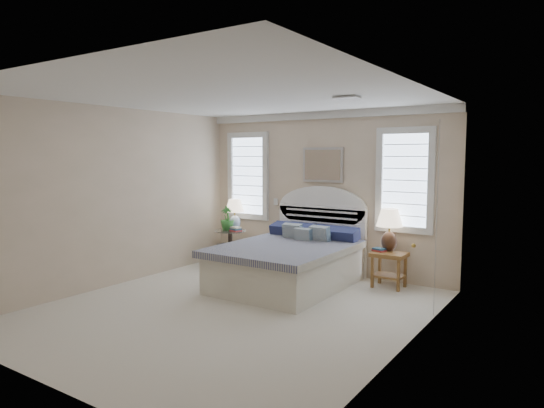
{
  "coord_description": "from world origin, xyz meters",
  "views": [
    {
      "loc": [
        3.79,
        -4.75,
        1.96
      ],
      "look_at": [
        -0.04,
        1.0,
        1.28
      ],
      "focal_mm": 32.0,
      "sensor_mm": 36.0,
      "label": 1
    }
  ],
  "objects_px": {
    "side_table_left": "(230,243)",
    "nightstand_right": "(389,262)",
    "bed": "(291,260)",
    "lamp_right": "(389,225)",
    "floor_pot": "(228,255)",
    "lamp_left": "(235,211)"
  },
  "relations": [
    {
      "from": "side_table_left",
      "to": "lamp_left",
      "type": "relative_size",
      "value": 1.13
    },
    {
      "from": "lamp_left",
      "to": "side_table_left",
      "type": "bearing_deg",
      "value": -87.3
    },
    {
      "from": "side_table_left",
      "to": "nightstand_right",
      "type": "distance_m",
      "value": 2.95
    },
    {
      "from": "bed",
      "to": "lamp_left",
      "type": "xyz_separation_m",
      "value": [
        -1.66,
        0.74,
        0.58
      ]
    },
    {
      "from": "lamp_right",
      "to": "nightstand_right",
      "type": "bearing_deg",
      "value": -67.26
    },
    {
      "from": "bed",
      "to": "side_table_left",
      "type": "bearing_deg",
      "value": 160.26
    },
    {
      "from": "floor_pot",
      "to": "lamp_left",
      "type": "xyz_separation_m",
      "value": [
        0.02,
        0.19,
        0.78
      ]
    },
    {
      "from": "bed",
      "to": "nightstand_right",
      "type": "bearing_deg",
      "value": 28.03
    },
    {
      "from": "bed",
      "to": "nightstand_right",
      "type": "distance_m",
      "value": 1.47
    },
    {
      "from": "nightstand_right",
      "to": "lamp_left",
      "type": "distance_m",
      "value": 3.01
    },
    {
      "from": "side_table_left",
      "to": "floor_pot",
      "type": "bearing_deg",
      "value": -118.38
    },
    {
      "from": "nightstand_right",
      "to": "floor_pot",
      "type": "xyz_separation_m",
      "value": [
        -2.97,
        -0.14,
        -0.2
      ]
    },
    {
      "from": "nightstand_right",
      "to": "lamp_left",
      "type": "xyz_separation_m",
      "value": [
        -2.96,
        0.05,
        0.58
      ]
    },
    {
      "from": "lamp_left",
      "to": "lamp_right",
      "type": "xyz_separation_m",
      "value": [
        2.9,
        0.09,
        -0.04
      ]
    },
    {
      "from": "lamp_right",
      "to": "bed",
      "type": "bearing_deg",
      "value": -146.11
    },
    {
      "from": "nightstand_right",
      "to": "floor_pot",
      "type": "bearing_deg",
      "value": -177.26
    },
    {
      "from": "side_table_left",
      "to": "floor_pot",
      "type": "xyz_separation_m",
      "value": [
        -0.02,
        -0.04,
        -0.2
      ]
    },
    {
      "from": "bed",
      "to": "side_table_left",
      "type": "height_order",
      "value": "bed"
    },
    {
      "from": "bed",
      "to": "lamp_left",
      "type": "bearing_deg",
      "value": 155.97
    },
    {
      "from": "lamp_right",
      "to": "side_table_left",
      "type": "bearing_deg",
      "value": -175.23
    },
    {
      "from": "lamp_right",
      "to": "lamp_left",
      "type": "bearing_deg",
      "value": -178.13
    },
    {
      "from": "nightstand_right",
      "to": "side_table_left",
      "type": "bearing_deg",
      "value": -178.06
    }
  ]
}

